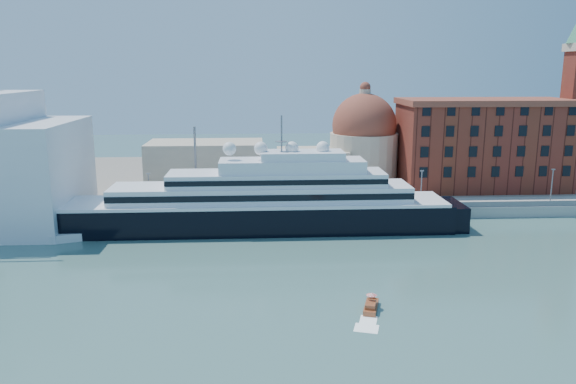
{
  "coord_description": "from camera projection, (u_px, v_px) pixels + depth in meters",
  "views": [
    {
      "loc": [
        -6.81,
        -89.43,
        32.68
      ],
      "look_at": [
        -0.55,
        18.0,
        9.02
      ],
      "focal_mm": 35.0,
      "sensor_mm": 36.0,
      "label": 1
    }
  ],
  "objects": [
    {
      "name": "water_taxi",
      "position": [
        371.0,
        306.0,
        77.61
      ],
      "size": [
        3.14,
        5.4,
        2.44
      ],
      "rotation": [
        0.0,
        0.0,
        -0.3
      ],
      "color": "brown",
      "rests_on": "ground"
    },
    {
      "name": "superyacht",
      "position": [
        239.0,
        208.0,
        115.41
      ],
      "size": [
        92.36,
        12.8,
        27.6
      ],
      "color": "black",
      "rests_on": "ground"
    },
    {
      "name": "warehouse",
      "position": [
        483.0,
        143.0,
        145.29
      ],
      "size": [
        43.0,
        19.0,
        23.25
      ],
      "color": "maroon",
      "rests_on": "land"
    },
    {
      "name": "church",
      "position": [
        305.0,
        153.0,
        148.9
      ],
      "size": [
        66.0,
        18.0,
        25.5
      ],
      "color": "beige",
      "rests_on": "land"
    },
    {
      "name": "service_barge",
      "position": [
        88.0,
        233.0,
        110.92
      ],
      "size": [
        14.41,
        8.82,
        3.08
      ],
      "rotation": [
        0.0,
        0.0,
        0.34
      ],
      "color": "white",
      "rests_on": "ground"
    },
    {
      "name": "land",
      "position": [
        279.0,
        177.0,
        167.51
      ],
      "size": [
        260.0,
        72.0,
        2.0
      ],
      "primitive_type": "cube",
      "color": "slate",
      "rests_on": "ground"
    },
    {
      "name": "ground",
      "position": [
        297.0,
        267.0,
        94.6
      ],
      "size": [
        400.0,
        400.0,
        0.0
      ],
      "primitive_type": "plane",
      "color": "#3A6463",
      "rests_on": "ground"
    },
    {
      "name": "quay_fence",
      "position": [
        287.0,
        207.0,
        122.7
      ],
      "size": [
        180.0,
        0.1,
        1.2
      ],
      "primitive_type": "cube",
      "color": "slate",
      "rests_on": "quay"
    },
    {
      "name": "lamp_posts",
      "position": [
        229.0,
        175.0,
        123.23
      ],
      "size": [
        120.8,
        2.4,
        18.0
      ],
      "color": "slate",
      "rests_on": "quay"
    },
    {
      "name": "quay",
      "position": [
        286.0,
        210.0,
        127.48
      ],
      "size": [
        180.0,
        10.0,
        2.5
      ],
      "primitive_type": "cube",
      "color": "gray",
      "rests_on": "ground"
    }
  ]
}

